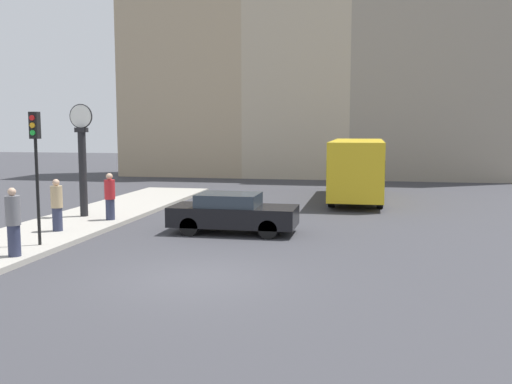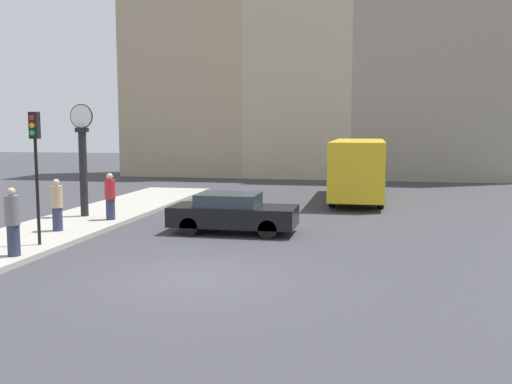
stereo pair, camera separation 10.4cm
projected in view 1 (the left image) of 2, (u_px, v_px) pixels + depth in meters
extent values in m
plane|color=#38383D|center=(195.00, 278.00, 13.51)|extent=(120.00, 120.00, 0.00)
cube|color=#A39E93|center=(97.00, 216.00, 22.32)|extent=(3.46, 19.57, 0.16)
cube|color=tan|center=(188.00, 48.00, 41.59)|extent=(9.12, 5.00, 18.62)
cube|color=#B7A88E|center=(299.00, 75.00, 40.25)|extent=(7.30, 5.00, 14.43)
cube|color=gray|center=(435.00, 46.00, 38.30)|extent=(10.94, 5.00, 17.92)
cube|color=black|center=(234.00, 216.00, 19.14)|extent=(4.22, 1.79, 0.66)
cube|color=#2D3842|center=(229.00, 200.00, 19.11)|extent=(2.03, 1.61, 0.42)
cylinder|color=black|center=(276.00, 221.00, 19.69)|extent=(0.61, 0.22, 0.61)
cylinder|color=black|center=(268.00, 229.00, 18.16)|extent=(0.61, 0.22, 0.61)
cylinder|color=black|center=(203.00, 219.00, 20.19)|extent=(0.61, 0.22, 0.61)
cylinder|color=black|center=(189.00, 227.00, 18.66)|extent=(0.61, 0.22, 0.61)
cube|color=gold|center=(357.00, 167.00, 27.56)|extent=(2.39, 8.36, 2.55)
cube|color=#1E232D|center=(357.00, 163.00, 27.54)|extent=(2.41, 8.19, 0.76)
cylinder|color=black|center=(378.00, 186.00, 30.02)|extent=(0.28, 0.90, 0.90)
cylinder|color=black|center=(338.00, 185.00, 30.42)|extent=(0.28, 0.90, 0.90)
cylinder|color=black|center=(380.00, 198.00, 24.96)|extent=(0.28, 0.90, 0.90)
cylinder|color=black|center=(332.00, 197.00, 25.37)|extent=(0.28, 0.90, 0.90)
cylinder|color=black|center=(38.00, 192.00, 16.33)|extent=(0.09, 0.09, 3.06)
cube|color=black|center=(35.00, 125.00, 16.11)|extent=(0.26, 0.20, 0.76)
cylinder|color=red|center=(32.00, 118.00, 15.97)|extent=(0.15, 0.04, 0.15)
cylinder|color=orange|center=(32.00, 125.00, 15.99)|extent=(0.15, 0.04, 0.15)
cylinder|color=green|center=(33.00, 133.00, 16.02)|extent=(0.15, 0.04, 0.15)
cylinder|color=black|center=(83.00, 174.00, 21.63)|extent=(0.29, 0.29, 3.20)
cube|color=black|center=(81.00, 130.00, 21.44)|extent=(0.38, 0.38, 0.18)
cylinder|color=black|center=(81.00, 116.00, 21.38)|extent=(0.92, 0.04, 0.92)
cylinder|color=white|center=(81.00, 116.00, 21.38)|extent=(0.85, 0.06, 0.85)
cylinder|color=#2D334C|center=(57.00, 219.00, 18.67)|extent=(0.32, 0.32, 0.77)
cylinder|color=tan|center=(57.00, 197.00, 18.59)|extent=(0.38, 0.38, 0.72)
sphere|color=tan|center=(56.00, 182.00, 18.53)|extent=(0.22, 0.22, 0.22)
cylinder|color=#2D334C|center=(110.00, 209.00, 20.93)|extent=(0.33, 0.33, 0.76)
cylinder|color=red|center=(110.00, 190.00, 20.84)|extent=(0.38, 0.38, 0.71)
sphere|color=tan|center=(109.00, 177.00, 20.79)|extent=(0.25, 0.25, 0.25)
cylinder|color=#2D334C|center=(14.00, 241.00, 15.01)|extent=(0.32, 0.32, 0.83)
cylinder|color=slate|center=(13.00, 210.00, 14.91)|extent=(0.38, 0.38, 0.78)
sphere|color=tan|center=(12.00, 192.00, 14.86)|extent=(0.21, 0.21, 0.21)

